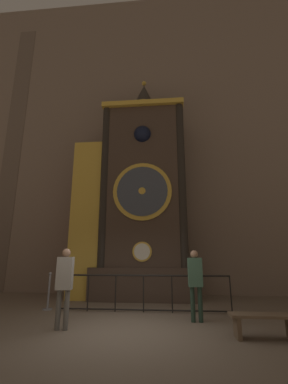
# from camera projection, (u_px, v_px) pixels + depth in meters

# --- Properties ---
(ground_plane) EXTENTS (28.00, 28.00, 0.00)m
(ground_plane) POSITION_uv_depth(u_px,v_px,m) (122.00, 332.00, 5.31)
(ground_plane) COLOR brown
(cathedral_back_wall) EXTENTS (24.00, 0.32, 15.36)m
(cathedral_back_wall) POSITION_uv_depth(u_px,v_px,m) (143.00, 127.00, 12.52)
(cathedral_back_wall) COLOR #7A6656
(cathedral_back_wall) RESTS_ON ground_plane
(clock_tower) EXTENTS (4.71, 1.80, 9.17)m
(clock_tower) POSITION_uv_depth(u_px,v_px,m) (134.00, 199.00, 10.25)
(clock_tower) COLOR #423328
(clock_tower) RESTS_ON ground_plane
(railing_fence) EXTENTS (4.88, 0.05, 1.01)m
(railing_fence) POSITION_uv_depth(u_px,v_px,m) (143.00, 291.00, 7.30)
(railing_fence) COLOR black
(railing_fence) RESTS_ON ground_plane
(visitor_near) EXTENTS (0.37, 0.26, 1.69)m
(visitor_near) POSITION_uv_depth(u_px,v_px,m) (65.00, 280.00, 5.68)
(visitor_near) COLOR #58554F
(visitor_near) RESTS_ON ground_plane
(visitor_far) EXTENTS (0.35, 0.23, 1.67)m
(visitor_far) POSITION_uv_depth(u_px,v_px,m) (195.00, 278.00, 6.32)
(visitor_far) COLOR #213427
(visitor_far) RESTS_ON ground_plane
(stanchion_post) EXTENTS (0.28, 0.28, 1.05)m
(stanchion_post) POSITION_uv_depth(u_px,v_px,m) (48.00, 297.00, 7.58)
(stanchion_post) COLOR gray
(stanchion_post) RESTS_ON ground_plane
(visitor_bench) EXTENTS (1.25, 0.40, 0.44)m
(visitor_bench) POSITION_uv_depth(u_px,v_px,m) (263.00, 321.00, 4.91)
(visitor_bench) COLOR brown
(visitor_bench) RESTS_ON ground_plane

